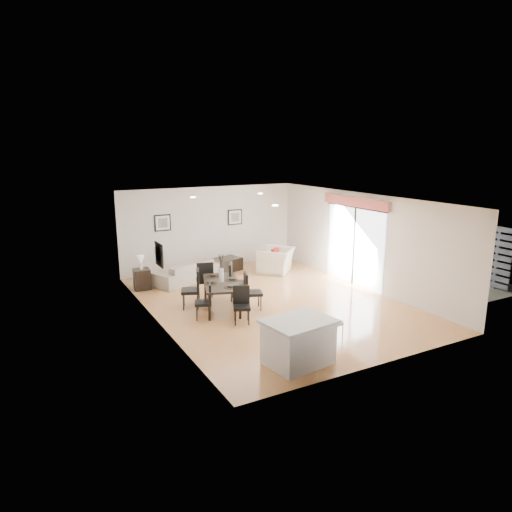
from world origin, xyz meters
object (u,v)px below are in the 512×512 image
armchair (276,260)px  dining_chair_wnear (206,299)px  coffee_table (225,265)px  dining_chair_foot (205,277)px  dining_chair_wfar (194,287)px  sofa (186,272)px  dining_chair_efar (235,279)px  side_table (142,279)px  kitchen_island (298,342)px  dining_chair_head (242,302)px  dining_chair_enear (250,289)px  bar_stool (335,326)px  dining_table (222,285)px

armchair → dining_chair_wnear: size_ratio=1.38×
coffee_table → dining_chair_foot: bearing=-141.4°
coffee_table → dining_chair_wfar: bearing=-142.6°
dining_chair_wfar → sofa: bearing=-173.5°
dining_chair_efar → side_table: dining_chair_efar is taller
dining_chair_wnear → sofa: bearing=-169.3°
armchair → kitchen_island: (-2.96, -5.73, 0.05)m
dining_chair_foot → side_table: dining_chair_foot is taller
dining_chair_head → dining_chair_enear: bearing=72.7°
dining_chair_foot → armchair: bearing=-139.7°
sofa → dining_chair_enear: 3.12m
armchair → coffee_table: bearing=-75.9°
kitchen_island → dining_chair_enear: bearing=71.7°
dining_chair_head → dining_chair_foot: size_ratio=0.87×
dining_chair_wfar → coffee_table: size_ratio=0.95×
dining_chair_enear → dining_chair_efar: (0.00, 0.85, 0.03)m
side_table → kitchen_island: 6.10m
sofa → dining_chair_foot: dining_chair_foot is taller
side_table → dining_chair_wnear: bearing=-76.2°
dining_chair_wnear → dining_chair_enear: (1.19, 0.05, 0.04)m
dining_chair_wfar → kitchen_island: bearing=30.7°
armchair → bar_stool: size_ratio=1.76×
bar_stool → dining_chair_wnear: bearing=116.4°
side_table → kitchen_island: (1.35, -5.95, 0.14)m
sofa → dining_chair_enear: dining_chair_enear is taller
dining_table → dining_chair_head: bearing=-69.5°
dining_chair_wfar → dining_chair_enear: (1.18, -0.78, -0.03)m
dining_chair_wnear → dining_chair_foot: 1.58m
dining_chair_wnear → dining_chair_efar: bearing=149.3°
dining_chair_wfar → kitchen_island: (0.61, -3.79, -0.12)m
armchair → dining_table: bearing=-6.3°
dining_chair_head → coffee_table: 4.52m
sofa → coffee_table: (1.53, 0.53, -0.10)m
dining_chair_wnear → dining_chair_head: bearing=68.4°
dining_chair_wfar → dining_chair_efar: size_ratio=1.00×
sofa → dining_chair_wnear: 3.19m
dining_chair_enear → dining_chair_head: size_ratio=1.10×
dining_chair_wfar → dining_chair_foot: bearing=160.6°
dining_chair_foot → side_table: bearing=-32.4°
kitchen_island → sofa: bearing=82.3°
armchair → dining_chair_head: dining_chair_head is taller
dining_table → dining_chair_wfar: size_ratio=1.86×
sofa → dining_chair_foot: size_ratio=2.14×
dining_chair_wnear → coffee_table: size_ratio=0.82×
sofa → armchair: size_ratio=1.78×
dining_table → side_table: dining_table is taller
dining_chair_head → armchair: bearing=72.2°
dining_chair_enear → dining_chair_efar: size_ratio=0.94×
dining_chair_wnear → dining_chair_efar: dining_chair_efar is taller
armchair → dining_chair_wnear: dining_chair_wnear is taller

